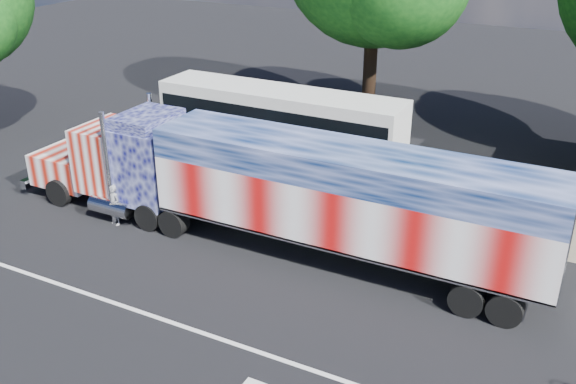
% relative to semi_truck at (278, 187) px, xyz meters
% --- Properties ---
extents(ground, '(100.00, 100.00, 0.00)m').
position_rel_semi_truck_xyz_m(ground, '(0.10, -2.46, -2.27)').
color(ground, black).
extents(lane_markings, '(30.00, 2.67, 0.01)m').
position_rel_semi_truck_xyz_m(lane_markings, '(1.81, -6.23, -2.27)').
color(lane_markings, silver).
rests_on(lane_markings, ground).
extents(semi_truck, '(20.69, 3.27, 4.41)m').
position_rel_semi_truck_xyz_m(semi_truck, '(0.00, 0.00, 0.00)').
color(semi_truck, black).
rests_on(semi_truck, ground).
extents(coach_bus, '(11.67, 2.72, 3.39)m').
position_rel_semi_truck_xyz_m(coach_bus, '(-3.77, 7.23, -0.51)').
color(coach_bus, silver).
rests_on(coach_bus, ground).
extents(woman, '(0.65, 0.50, 1.60)m').
position_rel_semi_truck_xyz_m(woman, '(-6.27, -1.37, -1.47)').
color(woman, slate).
rests_on(woman, ground).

